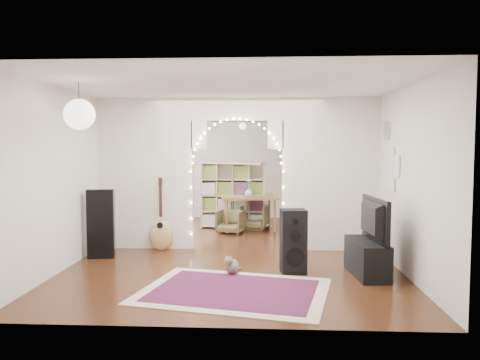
{
  "coord_description": "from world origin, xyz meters",
  "views": [
    {
      "loc": [
        0.49,
        -8.35,
        1.83
      ],
      "look_at": [
        0.03,
        0.3,
        1.22
      ],
      "focal_mm": 35.0,
      "sensor_mm": 36.0,
      "label": 1
    }
  ],
  "objects_px": {
    "media_console": "(367,258)",
    "bookcase": "(233,195)",
    "dining_chair_left": "(231,222)",
    "acoustic_guitar": "(161,224)",
    "floor_speaker": "(293,241)",
    "dining_chair_right": "(255,217)",
    "dining_table": "(249,199)"
  },
  "relations": [
    {
      "from": "dining_chair_right",
      "to": "floor_speaker",
      "type": "bearing_deg",
      "value": -65.29
    },
    {
      "from": "floor_speaker",
      "to": "dining_table",
      "type": "height_order",
      "value": "floor_speaker"
    },
    {
      "from": "media_console",
      "to": "floor_speaker",
      "type": "bearing_deg",
      "value": 168.85
    },
    {
      "from": "dining_chair_left",
      "to": "floor_speaker",
      "type": "bearing_deg",
      "value": -56.81
    },
    {
      "from": "floor_speaker",
      "to": "dining_chair_right",
      "type": "height_order",
      "value": "floor_speaker"
    },
    {
      "from": "bookcase",
      "to": "dining_table",
      "type": "height_order",
      "value": "bookcase"
    },
    {
      "from": "media_console",
      "to": "dining_chair_right",
      "type": "distance_m",
      "value": 4.06
    },
    {
      "from": "acoustic_guitar",
      "to": "dining_table",
      "type": "bearing_deg",
      "value": 64.06
    },
    {
      "from": "media_console",
      "to": "bookcase",
      "type": "distance_m",
      "value": 4.49
    },
    {
      "from": "dining_table",
      "to": "floor_speaker",
      "type": "bearing_deg",
      "value": -87.29
    },
    {
      "from": "dining_table",
      "to": "dining_chair_left",
      "type": "height_order",
      "value": "dining_table"
    },
    {
      "from": "acoustic_guitar",
      "to": "dining_table",
      "type": "distance_m",
      "value": 2.61
    },
    {
      "from": "acoustic_guitar",
      "to": "dining_chair_left",
      "type": "relative_size",
      "value": 2.03
    },
    {
      "from": "acoustic_guitar",
      "to": "floor_speaker",
      "type": "bearing_deg",
      "value": -21.82
    },
    {
      "from": "bookcase",
      "to": "dining_table",
      "type": "relative_size",
      "value": 1.13
    },
    {
      "from": "bookcase",
      "to": "dining_chair_left",
      "type": "distance_m",
      "value": 0.88
    },
    {
      "from": "dining_chair_right",
      "to": "media_console",
      "type": "bearing_deg",
      "value": -50.94
    },
    {
      "from": "media_console",
      "to": "acoustic_guitar",
      "type": "bearing_deg",
      "value": 151.0
    },
    {
      "from": "floor_speaker",
      "to": "media_console",
      "type": "height_order",
      "value": "floor_speaker"
    },
    {
      "from": "bookcase",
      "to": "dining_chair_right",
      "type": "xyz_separation_m",
      "value": [
        0.5,
        -0.2,
        -0.47
      ]
    },
    {
      "from": "media_console",
      "to": "bookcase",
      "type": "xyz_separation_m",
      "value": [
        -2.18,
        3.9,
        0.49
      ]
    },
    {
      "from": "dining_table",
      "to": "dining_chair_right",
      "type": "xyz_separation_m",
      "value": [
        0.13,
        0.12,
        -0.41
      ]
    },
    {
      "from": "media_console",
      "to": "dining_chair_right",
      "type": "bearing_deg",
      "value": 109.12
    },
    {
      "from": "floor_speaker",
      "to": "dining_table",
      "type": "distance_m",
      "value": 3.56
    },
    {
      "from": "bookcase",
      "to": "dining_table",
      "type": "xyz_separation_m",
      "value": [
        0.37,
        -0.32,
        -0.06
      ]
    },
    {
      "from": "bookcase",
      "to": "dining_chair_right",
      "type": "distance_m",
      "value": 0.72
    },
    {
      "from": "media_console",
      "to": "dining_chair_left",
      "type": "distance_m",
      "value": 3.85
    },
    {
      "from": "dining_chair_left",
      "to": "dining_chair_right",
      "type": "xyz_separation_m",
      "value": [
        0.51,
        0.52,
        0.02
      ]
    },
    {
      "from": "dining_chair_left",
      "to": "dining_chair_right",
      "type": "height_order",
      "value": "dining_chair_right"
    },
    {
      "from": "acoustic_guitar",
      "to": "dining_chair_left",
      "type": "distance_m",
      "value": 2.07
    },
    {
      "from": "media_console",
      "to": "dining_chair_right",
      "type": "xyz_separation_m",
      "value": [
        -1.68,
        3.7,
        0.02
      ]
    },
    {
      "from": "acoustic_guitar",
      "to": "media_console",
      "type": "relative_size",
      "value": 1.1
    }
  ]
}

